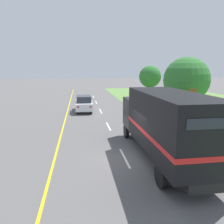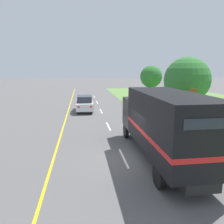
{
  "view_description": "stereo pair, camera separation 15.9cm",
  "coord_description": "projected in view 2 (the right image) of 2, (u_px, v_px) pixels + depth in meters",
  "views": [
    {
      "loc": [
        -2.29,
        -10.53,
        4.68
      ],
      "look_at": [
        0.3,
        6.83,
        1.2
      ],
      "focal_mm": 35.0,
      "sensor_mm": 36.0,
      "label": 1
    },
    {
      "loc": [
        -2.13,
        -10.56,
        4.68
      ],
      "look_at": [
        0.3,
        6.83,
        1.2
      ],
      "focal_mm": 35.0,
      "sensor_mm": 36.0,
      "label": 2
    }
  ],
  "objects": [
    {
      "name": "centre_dash_far",
      "position": [
        97.0,
        102.0,
        30.91
      ],
      "size": [
        0.12,
        2.6,
        0.01
      ],
      "primitive_type": "cube",
      "color": "white",
      "rests_on": "ground"
    },
    {
      "name": "lead_car_white",
      "position": [
        84.0,
        103.0,
        24.25
      ],
      "size": [
        1.8,
        4.23,
        1.77
      ],
      "color": "black",
      "rests_on": "ground"
    },
    {
      "name": "delineator_post",
      "position": [
        171.0,
        129.0,
        15.32
      ],
      "size": [
        0.08,
        0.08,
        0.95
      ],
      "color": "white",
      "rests_on": "ground"
    },
    {
      "name": "roadside_tree_near",
      "position": [
        187.0,
        80.0,
        20.98
      ],
      "size": [
        4.4,
        4.4,
        5.82
      ],
      "color": "brown",
      "rests_on": "ground"
    },
    {
      "name": "grass_shoulder",
      "position": [
        215.0,
        108.0,
        26.23
      ],
      "size": [
        20.0,
        57.67,
        0.01
      ],
      "primitive_type": "cube",
      "color": "#608942",
      "rests_on": "ground"
    },
    {
      "name": "horse_trailer_truck",
      "position": [
        162.0,
        123.0,
        11.03
      ],
      "size": [
        2.43,
        8.8,
        3.6
      ],
      "color": "black",
      "rests_on": "ground"
    },
    {
      "name": "roadside_tree_mid",
      "position": [
        192.0,
        79.0,
        28.92
      ],
      "size": [
        3.55,
        3.55,
        5.17
      ],
      "color": "brown",
      "rests_on": "ground"
    },
    {
      "name": "centre_dash_mid_b",
      "position": [
        101.0,
        111.0,
        24.5
      ],
      "size": [
        0.12,
        2.6,
        0.01
      ],
      "primitive_type": "cube",
      "color": "white",
      "rests_on": "ground"
    },
    {
      "name": "roadside_tree_far",
      "position": [
        151.0,
        77.0,
        35.44
      ],
      "size": [
        3.56,
        3.56,
        5.22
      ],
      "color": "#4C3823",
      "rests_on": "ground"
    },
    {
      "name": "ground_plane",
      "position": [
        124.0,
        160.0,
        11.46
      ],
      "size": [
        200.0,
        200.0,
        0.0
      ],
      "primitive_type": "plane",
      "color": "#5B5959"
    },
    {
      "name": "centre_dash_farthest",
      "position": [
        94.0,
        97.0,
        37.32
      ],
      "size": [
        0.12,
        2.6,
        0.01
      ],
      "primitive_type": "cube",
      "color": "white",
      "rests_on": "ground"
    },
    {
      "name": "edge_line_yellow",
      "position": [
        68.0,
        112.0,
        23.87
      ],
      "size": [
        0.12,
        57.67,
        0.01
      ],
      "primitive_type": "cube",
      "color": "yellow",
      "rests_on": "ground"
    },
    {
      "name": "highway_sign",
      "position": [
        184.0,
        102.0,
        17.77
      ],
      "size": [
        2.3,
        0.09,
        3.11
      ],
      "color": "#9E9EA3",
      "rests_on": "ground"
    },
    {
      "name": "centre_dash_near",
      "position": [
        124.0,
        158.0,
        11.68
      ],
      "size": [
        0.12,
        2.6,
        0.01
      ],
      "primitive_type": "cube",
      "color": "white",
      "rests_on": "ground"
    },
    {
      "name": "centre_dash_mid_a",
      "position": [
        108.0,
        126.0,
        18.09
      ],
      "size": [
        0.12,
        2.6,
        0.01
      ],
      "primitive_type": "cube",
      "color": "white",
      "rests_on": "ground"
    }
  ]
}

